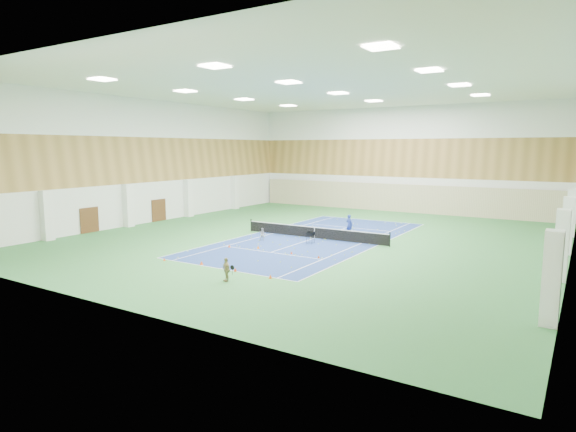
{
  "coord_description": "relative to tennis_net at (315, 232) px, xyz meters",
  "views": [
    {
      "loc": [
        18.59,
        -33.92,
        7.27
      ],
      "look_at": [
        -1.23,
        -2.12,
        2.0
      ],
      "focal_mm": 30.0,
      "sensor_mm": 36.0,
      "label": 1
    }
  ],
  "objects": [
    {
      "name": "ground",
      "position": [
        0.0,
        0.0,
        -0.55
      ],
      "size": [
        40.0,
        40.0,
        0.0
      ],
      "primitive_type": "plane",
      "color": "#307138",
      "rests_on": "ground"
    },
    {
      "name": "room_shell",
      "position": [
        0.0,
        0.0,
        5.45
      ],
      "size": [
        36.0,
        40.0,
        12.0
      ],
      "primitive_type": null,
      "color": "white",
      "rests_on": "ground"
    },
    {
      "name": "wood_cladding",
      "position": [
        0.0,
        0.0,
        7.45
      ],
      "size": [
        36.0,
        40.0,
        8.0
      ],
      "primitive_type": null,
      "color": "#A2793C",
      "rests_on": "room_shell"
    },
    {
      "name": "ceiling_light_grid",
      "position": [
        0.0,
        0.0,
        11.37
      ],
      "size": [
        21.4,
        25.4,
        0.06
      ],
      "primitive_type": null,
      "color": "white",
      "rests_on": "room_shell"
    },
    {
      "name": "court_surface",
      "position": [
        0.0,
        0.0,
        -0.55
      ],
      "size": [
        10.97,
        23.77,
        0.01
      ],
      "primitive_type": "cube",
      "color": "navy",
      "rests_on": "ground"
    },
    {
      "name": "tennis_balls_scatter",
      "position": [
        0.0,
        0.0,
        -0.5
      ],
      "size": [
        10.57,
        22.77,
        0.07
      ],
      "primitive_type": null,
      "color": "#D3F229",
      "rests_on": "ground"
    },
    {
      "name": "tennis_net",
      "position": [
        0.0,
        0.0,
        0.0
      ],
      "size": [
        12.8,
        0.1,
        1.1
      ],
      "primitive_type": null,
      "color": "black",
      "rests_on": "ground"
    },
    {
      "name": "back_curtain",
      "position": [
        0.0,
        19.75,
        1.05
      ],
      "size": [
        35.4,
        0.16,
        3.2
      ],
      "primitive_type": "cube",
      "color": "#C6B793",
      "rests_on": "ground"
    },
    {
      "name": "door_left_a",
      "position": [
        -17.92,
        -8.0,
        0.55
      ],
      "size": [
        0.08,
        1.8,
        2.2
      ],
      "primitive_type": "cube",
      "color": "#593319",
      "rests_on": "ground"
    },
    {
      "name": "door_left_b",
      "position": [
        -17.92,
        0.0,
        0.55
      ],
      "size": [
        0.08,
        1.8,
        2.2
      ],
      "primitive_type": "cube",
      "color": "#593319",
      "rests_on": "ground"
    },
    {
      "name": "coach",
      "position": [
        1.77,
        2.86,
        0.33
      ],
      "size": [
        0.74,
        0.6,
        1.76
      ],
      "primitive_type": "imported",
      "rotation": [
        0.0,
        0.0,
        2.83
      ],
      "color": "navy",
      "rests_on": "ground"
    },
    {
      "name": "child_court",
      "position": [
        -3.03,
        -3.02,
        -0.05
      ],
      "size": [
        0.62,
        0.6,
        1.0
      ],
      "primitive_type": "imported",
      "rotation": [
        0.0,
        0.0,
        0.68
      ],
      "color": "gray",
      "rests_on": "ground"
    },
    {
      "name": "child_apron",
      "position": [
        2.05,
        -13.82,
        0.12
      ],
      "size": [
        0.85,
        0.61,
        1.33
      ],
      "primitive_type": "imported",
      "rotation": [
        0.0,
        0.0,
        -0.41
      ],
      "color": "tan",
      "rests_on": "ground"
    },
    {
      "name": "ball_cart",
      "position": [
        0.77,
        -2.05,
        -0.09
      ],
      "size": [
        0.57,
        0.57,
        0.92
      ],
      "primitive_type": null,
      "rotation": [
        0.0,
        0.0,
        0.09
      ],
      "color": "black",
      "rests_on": "ground"
    },
    {
      "name": "cone_svc_a",
      "position": [
        -3.59,
        -6.57,
        -0.43
      ],
      "size": [
        0.21,
        0.21,
        0.23
      ],
      "primitive_type": "cone",
      "color": "#F0460C",
      "rests_on": "ground"
    },
    {
      "name": "cone_svc_b",
      "position": [
        -1.5,
        -5.82,
        -0.42
      ],
      "size": [
        0.23,
        0.23,
        0.25
      ],
      "primitive_type": "cone",
      "color": "orange",
      "rests_on": "ground"
    },
    {
      "name": "cone_svc_c",
      "position": [
        1.51,
        -6.07,
        -0.45
      ],
      "size": [
        0.18,
        0.18,
        0.19
      ],
      "primitive_type": "cone",
      "color": "#F6440C",
      "rests_on": "ground"
    },
    {
      "name": "cone_svc_d",
      "position": [
        3.72,
        -6.18,
        -0.45
      ],
      "size": [
        0.18,
        0.18,
        0.2
      ],
      "primitive_type": "cone",
      "color": "#E34E0B",
      "rests_on": "ground"
    },
    {
      "name": "cone_base_a",
      "position": [
        -4.5,
        -12.16,
        -0.46
      ],
      "size": [
        0.17,
        0.17,
        0.19
      ],
      "primitive_type": "cone",
      "color": "#EE530C",
      "rests_on": "ground"
    },
    {
      "name": "cone_base_b",
      "position": [
        -1.68,
        -11.72,
        -0.42
      ],
      "size": [
        0.23,
        0.23,
        0.25
      ],
      "primitive_type": "cone",
      "color": "#F5510C",
      "rests_on": "ground"
    },
    {
      "name": "cone_base_c",
      "position": [
        1.13,
        -11.87,
        -0.44
      ],
      "size": [
        0.21,
        0.21,
        0.23
      ],
      "primitive_type": "cone",
      "color": "#EC410C",
      "rests_on": "ground"
    },
    {
      "name": "cone_base_d",
      "position": [
        3.8,
        -12.07,
        -0.44
      ],
      "size": [
        0.21,
        0.21,
        0.23
      ],
      "primitive_type": "cone",
      "color": "#FE5C0D",
      "rests_on": "ground"
    }
  ]
}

